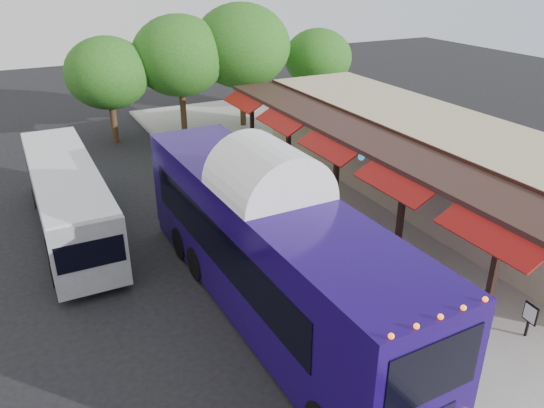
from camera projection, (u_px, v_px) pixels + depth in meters
ground at (303, 289)px, 17.17m from camera, size 90.00×90.00×0.00m
sidewalk at (358, 210)px, 22.42m from camera, size 10.00×40.00×0.15m
curb at (252, 234)px, 20.39m from camera, size 0.20×40.00×0.16m
station_shelter at (425, 158)px, 23.05m from camera, size 8.15×20.00×3.60m
coach_bus at (268, 244)px, 15.26m from camera, size 3.14×13.29×4.22m
city_bus at (68, 197)px, 20.06m from camera, size 2.32×10.34×2.78m
ped_a at (308, 238)px, 18.31m from camera, size 0.60×0.41×1.61m
ped_b at (236, 184)px, 22.50m from camera, size 1.01×0.91×1.72m
ped_c at (227, 162)px, 24.73m from camera, size 1.18×0.90×1.87m
ped_d at (252, 156)px, 25.87m from camera, size 1.11×0.75×1.60m
sign_board at (530, 315)px, 14.52m from camera, size 0.10×0.47×1.04m
tree_left at (179, 56)px, 30.42m from camera, size 5.43×5.43×6.95m
tree_mid at (241, 46)px, 31.55m from camera, size 5.83×5.83×7.47m
tree_right at (318, 58)px, 34.76m from camera, size 4.43×4.43×5.67m
tree_far at (108, 73)px, 29.20m from camera, size 4.66×4.66×5.97m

